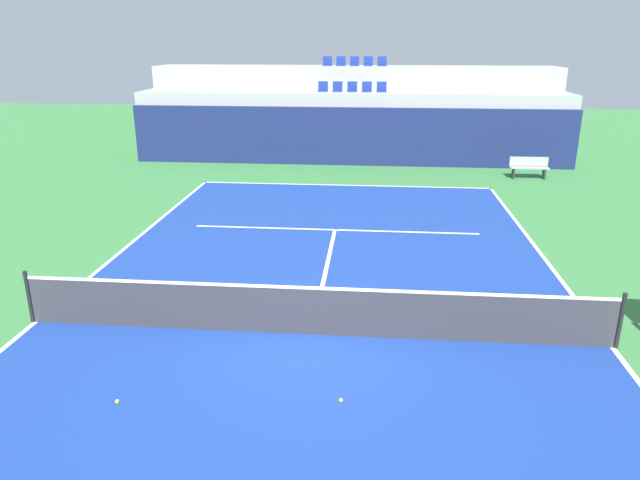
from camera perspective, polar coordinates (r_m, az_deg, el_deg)
ground_plane at (r=11.11m, az=-0.82°, el=-9.23°), size 80.00×80.00×0.00m
court_surface at (r=11.11m, az=-0.82°, el=-9.20°), size 11.00×24.00×0.01m
baseline_far at (r=22.34m, az=2.45°, el=5.37°), size 11.00×0.10×0.00m
sideline_left at (r=12.83m, az=-26.01°, el=-7.19°), size 0.10×24.00×0.00m
sideline_right at (r=11.90m, az=26.67°, el=-9.36°), size 0.10×24.00×0.00m
service_line_far at (r=17.00m, az=1.47°, el=1.00°), size 8.26×0.10×0.00m
centre_service_line at (r=14.00m, az=0.57°, el=-3.02°), size 0.10×6.40×0.00m
back_wall at (r=25.95m, az=2.95°, el=10.05°), size 19.29×0.30×2.50m
stands_tier_lower at (r=27.24m, az=3.09°, el=11.06°), size 19.29×2.40×3.05m
stands_tier_upper at (r=29.56m, az=3.30°, el=12.67°), size 19.29×2.40×4.07m
seating_row_lower at (r=27.16m, az=3.16°, el=14.54°), size 3.08×0.44×0.44m
seating_row_upper at (r=29.50m, az=3.39°, el=16.86°), size 3.08×0.44×0.44m
tennis_net at (r=10.88m, az=-0.84°, el=-6.87°), size 11.08×0.08×1.07m
player_bench at (r=24.83m, az=19.74°, el=6.83°), size 1.50×0.40×0.85m
tennis_ball_0 at (r=9.23m, az=2.05°, el=-15.38°), size 0.07×0.07×0.07m
tennis_ball_2 at (r=9.70m, az=-19.20°, el=-14.68°), size 0.07×0.07×0.07m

